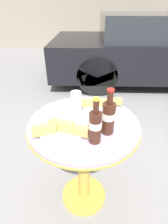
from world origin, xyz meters
name	(u,v)px	position (x,y,z in m)	size (l,w,h in m)	color
ground_plane	(84,195)	(0.00, 0.00, 0.00)	(30.00, 30.00, 0.00)	gray
bistro_table	(84,145)	(0.00, 0.00, 0.56)	(0.68, 0.68, 0.75)	gold
cola_bottle_left	(108,116)	(0.13, -0.09, 0.85)	(0.07, 0.07, 0.26)	#3D1E14
cola_bottle_right	(95,126)	(0.06, -0.17, 0.85)	(0.07, 0.07, 0.25)	#3D1E14
drinking_glass	(76,103)	(-0.05, 0.12, 0.81)	(0.07, 0.07, 0.14)	#C68923
lunch_plate_near	(99,105)	(0.09, 0.18, 0.77)	(0.32, 0.23, 0.06)	white
lunch_plate_far	(61,130)	(-0.12, -0.11, 0.77)	(0.31, 0.24, 0.07)	white
parked_car	(163,50)	(1.43, 2.68, 0.58)	(4.28, 1.73, 1.20)	black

